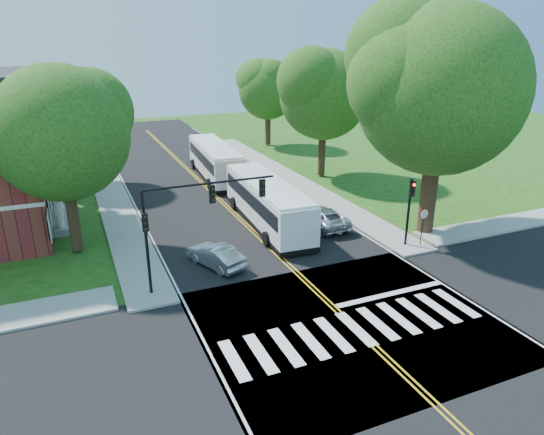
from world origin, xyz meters
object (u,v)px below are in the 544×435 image
hatchback (216,255)px  suv (323,217)px  signal_nw (191,212)px  bus_lead (267,202)px  bus_follow (214,160)px  signal_ne (410,204)px  dark_sedan (276,187)px

hatchback → suv: 9.62m
signal_nw → bus_lead: signal_nw is taller
bus_follow → signal_ne: bearing=110.9°
bus_follow → suv: bus_follow is taller
signal_ne → bus_follow: size_ratio=0.35×
bus_follow → dark_sedan: bus_follow is taller
bus_follow → hatchback: (-5.76, -19.16, -1.03)m
bus_follow → suv: bearing=105.7°
dark_sedan → bus_lead: bearing=75.9°
signal_nw → bus_follow: 22.73m
signal_nw → bus_lead: (7.30, 7.35, -2.67)m
signal_nw → suv: signal_nw is taller
hatchback → bus_follow: bearing=-128.0°
bus_follow → dark_sedan: bearing=118.0°
signal_nw → signal_ne: bearing=0.0°
hatchback → suv: (9.04, 3.27, 0.01)m
bus_lead → bus_follow: size_ratio=0.99×
bus_lead → dark_sedan: (3.58, 6.49, -1.06)m
signal_nw → bus_follow: size_ratio=0.56×
signal_ne → signal_nw: bearing=-180.0°
signal_nw → signal_ne: (14.06, 0.01, -1.41)m
signal_ne → hatchback: (-12.23, 2.09, -2.28)m
signal_nw → suv: 12.67m
bus_follow → dark_sedan: (3.31, -7.43, -1.08)m
suv → bus_follow: bearing=-78.5°
hatchback → dark_sedan: 14.83m
signal_nw → hatchback: (1.82, 2.11, -3.69)m
signal_nw → signal_ne: signal_nw is taller
signal_nw → dark_sedan: 18.00m
bus_lead → dark_sedan: 7.49m
bus_lead → hatchback: bearing=46.8°
signal_ne → suv: (-3.19, 5.37, -2.27)m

